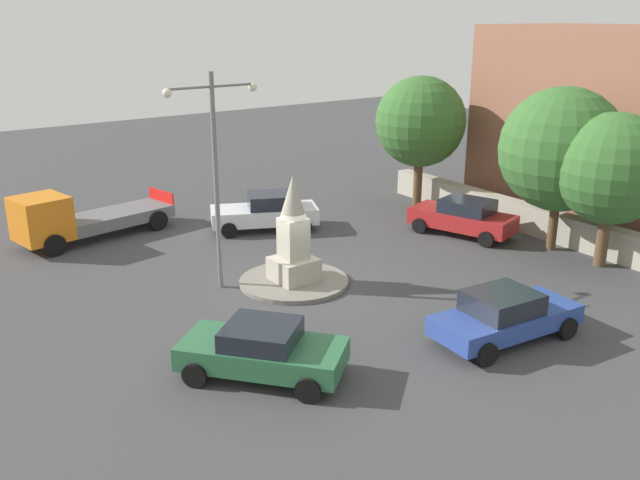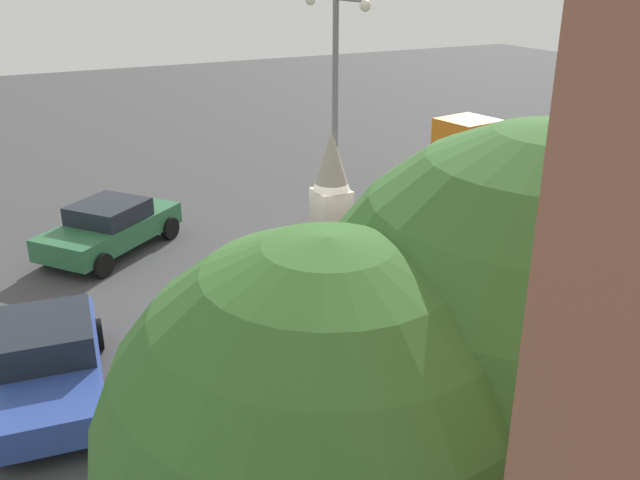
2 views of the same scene
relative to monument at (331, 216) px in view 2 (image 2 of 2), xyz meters
name	(u,v)px [view 2 (image 2 of 2)]	position (x,y,z in m)	size (l,w,h in m)	color
ground_plane	(331,276)	(0.00, 0.00, -1.65)	(80.00, 80.00, 0.00)	#424244
traffic_island	(331,273)	(0.00, 0.00, -1.58)	(3.72, 3.72, 0.14)	gray
monument	(331,216)	(0.00, 0.00, 0.00)	(1.38, 1.38, 3.64)	#B2AA99
streetlamp	(335,90)	(2.13, -1.23, 2.66)	(3.23, 0.28, 7.08)	slate
car_white_parked_left	(578,243)	(-2.61, -5.81, -0.87)	(4.79, 3.58, 1.56)	silver
car_blue_near_island	(50,360)	(-2.29, 7.01, -0.91)	(4.54, 2.38, 1.46)	#2D479E
car_green_approaching	(110,227)	(4.22, 4.66, -0.92)	(4.00, 4.36, 1.41)	#2D6B42
car_red_waiting	(615,446)	(-8.71, -0.22, -0.87)	(2.84, 4.57, 1.53)	#B22323
truck_orange_passing	(495,158)	(4.34, -8.95, -0.68)	(6.57, 3.00, 2.12)	orange
tree_near_wall	(536,364)	(-10.07, 3.11, 2.28)	(4.66, 4.66, 6.27)	brown
tree_far_corner	(327,452)	(-9.93, 5.28, 1.94)	(3.94, 3.94, 5.58)	brown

